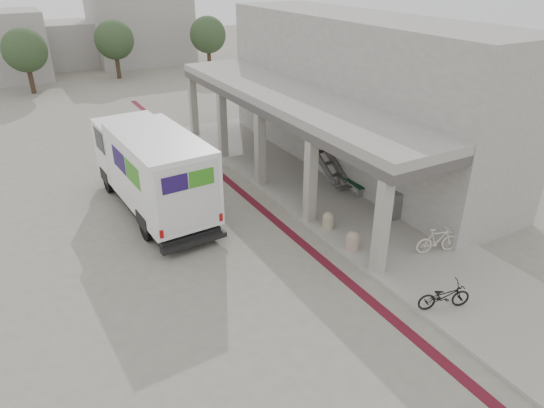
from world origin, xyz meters
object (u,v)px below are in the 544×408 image
bench (351,182)px  utility_cabinet (392,205)px  bicycle_black (444,296)px  fedex_truck (151,168)px  bicycle_cream (437,240)px

bench → utility_cabinet: utility_cabinet is taller
bench → bicycle_black: bearing=-104.0°
utility_cabinet → bench: bearing=92.8°
fedex_truck → bench: fedex_truck is taller
fedex_truck → utility_cabinet: bearing=-37.9°
fedex_truck → bicycle_cream: (7.37, -8.14, -1.24)m
fedex_truck → bench: size_ratio=4.09×
bench → utility_cabinet: bearing=-88.9°
fedex_truck → bicycle_black: fedex_truck is taller
bicycle_black → bicycle_cream: 3.08m
bicycle_black → bicycle_cream: size_ratio=1.02×
utility_cabinet → fedex_truck: bearing=151.9°
bench → bicycle_cream: (-0.60, -5.55, 0.13)m
utility_cabinet → bicycle_cream: utility_cabinet is taller
bicycle_black → bicycle_cream: bearing=-23.5°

